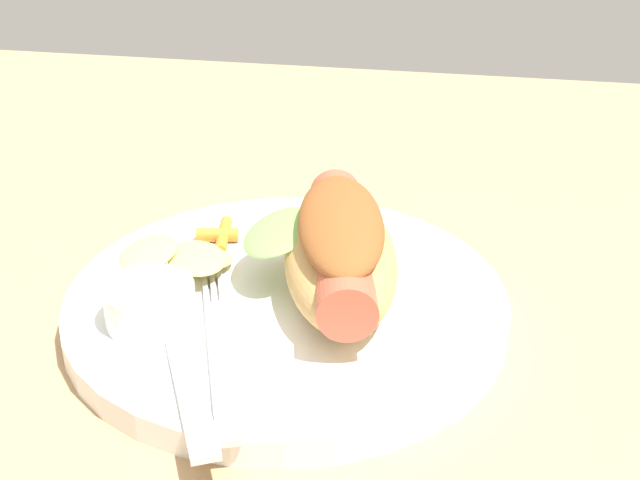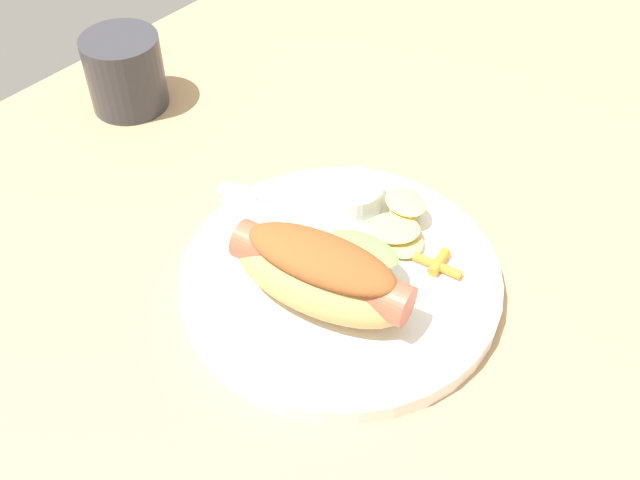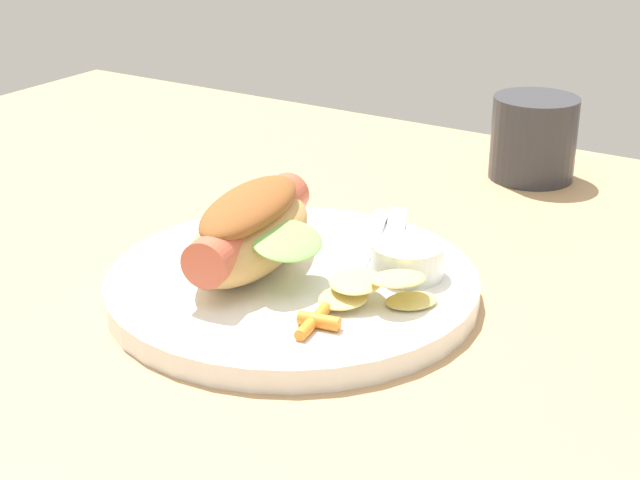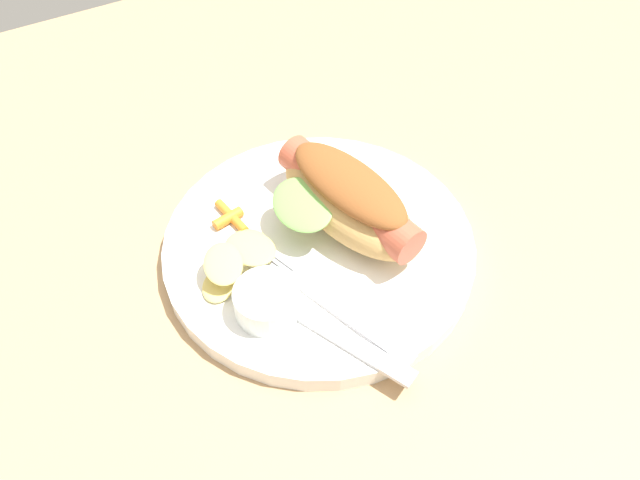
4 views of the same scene
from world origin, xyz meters
TOP-DOWN VIEW (x-y plane):
  - ground_plane at (0.00, 0.00)cm, footprint 120.00×90.00cm
  - plate at (-0.33, 2.22)cm, footprint 25.56×25.56cm
  - hot_dog at (-2.97, 1.65)cm, footprint 10.66×15.12cm
  - sauce_ramekin at (6.69, 6.32)cm, footprint 4.95×4.95cm
  - fork at (2.18, 8.66)cm, footprint 5.96×14.53cm
  - knife at (3.47, 10.44)cm, footprint 7.01×12.93cm
  - chips_pile at (6.89, 1.46)cm, footprint 8.02×6.39cm
  - carrot_garnish at (5.42, -3.34)cm, footprint 2.77×4.14cm
  - drinking_cup at (5.06, 34.36)cm, footprint 7.74×7.74cm

SIDE VIEW (x-z plane):
  - ground_plane at x=0.00cm, z-range -1.80..0.00cm
  - plate at x=-0.33cm, z-range 0.00..1.60cm
  - knife at x=3.47cm, z-range 1.60..1.96cm
  - fork at x=2.18cm, z-range 1.60..2.00cm
  - carrot_garnish at x=5.42cm, z-range 1.56..2.47cm
  - chips_pile at x=6.89cm, z-range 1.52..3.84cm
  - sauce_ramekin at x=6.69cm, z-range 1.60..3.90cm
  - drinking_cup at x=5.06cm, z-range 0.00..7.61cm
  - hot_dog at x=-2.97cm, z-range 1.68..7.30cm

